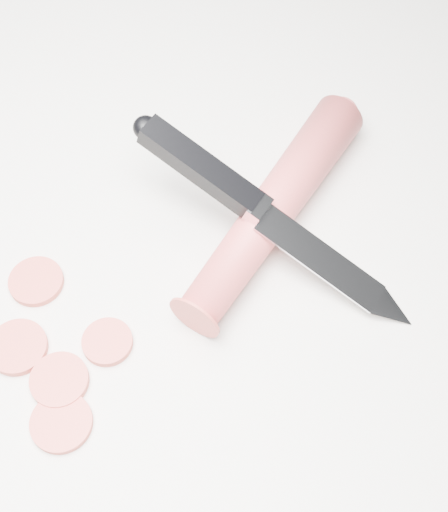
% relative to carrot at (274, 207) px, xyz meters
% --- Properties ---
extents(ground, '(2.40, 2.40, 0.00)m').
position_rel_carrot_xyz_m(ground, '(-0.06, -0.11, -0.02)').
color(ground, silver).
rests_on(ground, ground).
extents(carrot, '(0.08, 0.21, 0.03)m').
position_rel_carrot_xyz_m(carrot, '(0.00, 0.00, 0.00)').
color(carrot, '#C63B3D').
rests_on(carrot, ground).
extents(carrot_slice_0, '(0.03, 0.03, 0.01)m').
position_rel_carrot_xyz_m(carrot_slice_0, '(-0.07, -0.13, -0.02)').
color(carrot_slice_0, '#C43C33').
rests_on(carrot_slice_0, ground).
extents(carrot_slice_1, '(0.04, 0.04, 0.01)m').
position_rel_carrot_xyz_m(carrot_slice_1, '(-0.08, -0.19, -0.02)').
color(carrot_slice_1, '#C43C33').
rests_on(carrot_slice_1, ground).
extents(carrot_slice_2, '(0.04, 0.04, 0.01)m').
position_rel_carrot_xyz_m(carrot_slice_2, '(-0.13, -0.16, -0.02)').
color(carrot_slice_2, '#C43C33').
rests_on(carrot_slice_2, ground).
extents(carrot_slice_3, '(0.04, 0.04, 0.01)m').
position_rel_carrot_xyz_m(carrot_slice_3, '(-0.14, -0.11, -0.02)').
color(carrot_slice_3, '#C43C33').
rests_on(carrot_slice_3, ground).
extents(carrot_slice_4, '(0.04, 0.04, 0.01)m').
position_rel_carrot_xyz_m(carrot_slice_4, '(-0.09, -0.17, -0.02)').
color(carrot_slice_4, '#C43C33').
rests_on(carrot_slice_4, ground).
extents(kitchen_knife, '(0.23, 0.07, 0.08)m').
position_rel_carrot_xyz_m(kitchen_knife, '(0.01, -0.02, 0.02)').
color(kitchen_knife, silver).
rests_on(kitchen_knife, ground).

